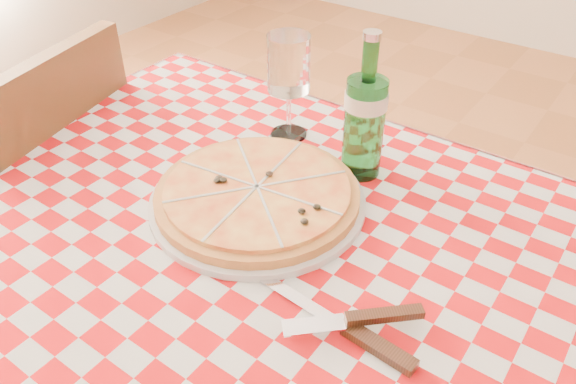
{
  "coord_description": "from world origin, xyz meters",
  "views": [
    {
      "loc": [
        0.39,
        -0.51,
        1.34
      ],
      "look_at": [
        -0.02,
        0.06,
        0.82
      ],
      "focal_mm": 35.0,
      "sensor_mm": 36.0,
      "label": 1
    }
  ],
  "objects_px": {
    "chair_far": "(52,202)",
    "pizza_plate": "(257,193)",
    "wine_glass": "(289,88)",
    "dining_table": "(277,291)",
    "water_bottle": "(366,107)"
  },
  "relations": [
    {
      "from": "water_bottle",
      "to": "dining_table",
      "type": "bearing_deg",
      "value": -90.77
    },
    {
      "from": "dining_table",
      "to": "wine_glass",
      "type": "height_order",
      "value": "wine_glass"
    },
    {
      "from": "water_bottle",
      "to": "pizza_plate",
      "type": "bearing_deg",
      "value": -116.08
    },
    {
      "from": "dining_table",
      "to": "water_bottle",
      "type": "xyz_separation_m",
      "value": [
        0.0,
        0.25,
        0.23
      ]
    },
    {
      "from": "dining_table",
      "to": "pizza_plate",
      "type": "height_order",
      "value": "pizza_plate"
    },
    {
      "from": "chair_far",
      "to": "water_bottle",
      "type": "distance_m",
      "value": 0.82
    },
    {
      "from": "chair_far",
      "to": "wine_glass",
      "type": "bearing_deg",
      "value": -167.11
    },
    {
      "from": "dining_table",
      "to": "water_bottle",
      "type": "bearing_deg",
      "value": 89.23
    },
    {
      "from": "chair_far",
      "to": "water_bottle",
      "type": "xyz_separation_m",
      "value": [
        0.69,
        0.23,
        0.37
      ]
    },
    {
      "from": "pizza_plate",
      "to": "wine_glass",
      "type": "bearing_deg",
      "value": 112.58
    },
    {
      "from": "wine_glass",
      "to": "water_bottle",
      "type": "bearing_deg",
      "value": -9.28
    },
    {
      "from": "chair_far",
      "to": "pizza_plate",
      "type": "height_order",
      "value": "chair_far"
    },
    {
      "from": "water_bottle",
      "to": "wine_glass",
      "type": "height_order",
      "value": "water_bottle"
    },
    {
      "from": "dining_table",
      "to": "chair_far",
      "type": "xyz_separation_m",
      "value": [
        -0.69,
        0.02,
        -0.14
      ]
    },
    {
      "from": "pizza_plate",
      "to": "water_bottle",
      "type": "xyz_separation_m",
      "value": [
        0.09,
        0.19,
        0.11
      ]
    }
  ]
}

